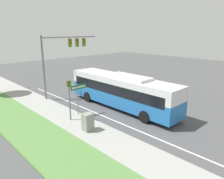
% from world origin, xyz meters
% --- Properties ---
extents(ground_plane, '(80.00, 80.00, 0.00)m').
position_xyz_m(ground_plane, '(0.00, 0.00, 0.00)').
color(ground_plane, '#4C4C4F').
extents(sidewalk, '(2.80, 80.00, 0.12)m').
position_xyz_m(sidewalk, '(-6.20, 0.00, 0.06)').
color(sidewalk, '#9E9E99').
rests_on(sidewalk, ground_plane).
extents(grass_verge, '(3.60, 80.00, 0.10)m').
position_xyz_m(grass_verge, '(-9.40, 0.00, 0.05)').
color(grass_verge, '#568442').
rests_on(grass_verge, ground_plane).
extents(lane_divider_near, '(0.14, 30.00, 0.01)m').
position_xyz_m(lane_divider_near, '(-3.60, 0.00, 0.00)').
color(lane_divider_near, silver).
rests_on(lane_divider_near, ground_plane).
extents(bus, '(2.62, 12.05, 3.27)m').
position_xyz_m(bus, '(-0.97, 2.76, 1.79)').
color(bus, '#236BB7').
rests_on(bus, ground_plane).
extents(signal_gantry, '(6.90, 0.41, 6.71)m').
position_xyz_m(signal_gantry, '(-2.69, 9.96, 4.95)').
color(signal_gantry, slate).
rests_on(signal_gantry, ground_plane).
extents(pedestrian_signal, '(0.28, 0.34, 3.38)m').
position_xyz_m(pedestrian_signal, '(-6.26, 3.39, 2.28)').
color(pedestrian_signal, slate).
rests_on(pedestrian_signal, ground_plane).
extents(street_sign, '(1.58, 0.08, 2.78)m').
position_xyz_m(street_sign, '(-5.02, 3.99, 2.00)').
color(street_sign, slate).
rests_on(street_sign, ground_plane).
extents(utility_cabinet, '(0.71, 0.62, 1.30)m').
position_xyz_m(utility_cabinet, '(-6.40, 0.88, 0.77)').
color(utility_cabinet, gray).
rests_on(utility_cabinet, sidewalk).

